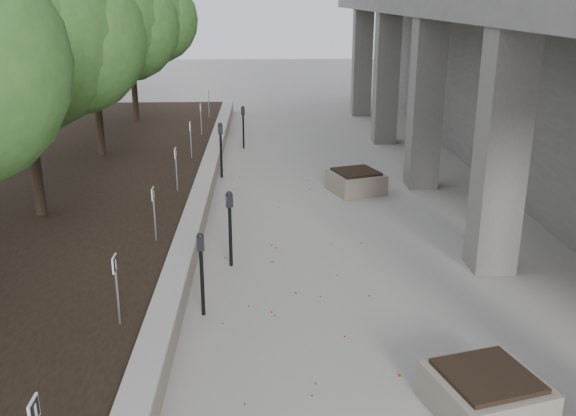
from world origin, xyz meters
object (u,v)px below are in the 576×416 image
object	(u,v)px
crabapple_tree_5	(131,39)
parking_meter_5	(243,127)
crabapple_tree_4	(93,51)
parking_meter_4	(221,150)
planter_back	(356,181)
crabapple_tree_3	(24,73)
parking_meter_2	(202,274)
planter_front	(486,394)
parking_meter_3	(230,229)

from	to	relation	value
crabapple_tree_5	parking_meter_5	distance (m)	5.24
crabapple_tree_4	parking_meter_4	size ratio (longest dim) A/B	3.78
parking_meter_4	planter_back	world-z (taller)	parking_meter_4
parking_meter_5	crabapple_tree_3	bearing A→B (deg)	-113.52
crabapple_tree_3	parking_meter_2	size ratio (longest dim) A/B	4.23
parking_meter_2	planter_front	xyz separation A→B (m)	(3.33, -2.48, -0.38)
crabapple_tree_4	planter_back	distance (m)	7.53
crabapple_tree_3	parking_meter_3	size ratio (longest dim) A/B	4.02
crabapple_tree_3	crabapple_tree_5	xyz separation A→B (m)	(0.00, 10.00, 0.00)
crabapple_tree_4	parking_meter_2	size ratio (longest dim) A/B	4.23
crabapple_tree_3	crabapple_tree_5	bearing A→B (deg)	90.00
crabapple_tree_5	parking_meter_2	bearing A→B (deg)	-75.76
crabapple_tree_5	planter_back	bearing A→B (deg)	-48.57
crabapple_tree_4	parking_meter_4	distance (m)	4.18
parking_meter_3	parking_meter_5	world-z (taller)	parking_meter_3
crabapple_tree_3	parking_meter_5	bearing A→B (deg)	62.79
parking_meter_4	crabapple_tree_3	bearing A→B (deg)	-137.29
crabapple_tree_3	planter_back	bearing A→B (deg)	21.59
crabapple_tree_5	parking_meter_2	distance (m)	14.17
planter_front	crabapple_tree_3	bearing A→B (deg)	138.41
crabapple_tree_4	crabapple_tree_5	xyz separation A→B (m)	(0.00, 5.00, 0.00)
parking_meter_2	crabapple_tree_4	bearing A→B (deg)	105.59
crabapple_tree_4	crabapple_tree_3	bearing A→B (deg)	-90.00
planter_back	crabapple_tree_3	bearing A→B (deg)	-158.41
crabapple_tree_5	crabapple_tree_4	bearing A→B (deg)	-90.00
crabapple_tree_5	parking_meter_4	size ratio (longest dim) A/B	3.78
crabapple_tree_3	parking_meter_5	xyz separation A→B (m)	(3.74, 7.28, -2.46)
crabapple_tree_4	crabapple_tree_5	distance (m)	5.00
crabapple_tree_4	parking_meter_5	size ratio (longest dim) A/B	4.13
planter_front	parking_meter_5	bearing A→B (deg)	102.81
crabapple_tree_5	planter_back	distance (m)	10.29
crabapple_tree_5	parking_meter_2	size ratio (longest dim) A/B	4.23
parking_meter_4	parking_meter_5	size ratio (longest dim) A/B	1.09
crabapple_tree_3	crabapple_tree_5	distance (m)	10.00
crabapple_tree_5	parking_meter_4	world-z (taller)	crabapple_tree_5
parking_meter_4	crabapple_tree_5	bearing A→B (deg)	110.53
planter_front	crabapple_tree_4	bearing A→B (deg)	121.58
crabapple_tree_4	parking_meter_2	distance (m)	9.52
crabapple_tree_5	parking_meter_4	xyz separation A→B (m)	(3.26, -6.02, -2.40)
parking_meter_4	planter_back	bearing A→B (deg)	-30.92
planter_front	parking_meter_4	bearing A→B (deg)	109.33
parking_meter_2	parking_meter_5	distance (m)	10.81
crabapple_tree_5	planter_front	xyz separation A→B (m)	(6.77, -16.01, -2.86)
crabapple_tree_4	planter_front	world-z (taller)	crabapple_tree_4
planter_front	planter_back	world-z (taller)	planter_back
parking_meter_5	planter_back	world-z (taller)	parking_meter_5
crabapple_tree_3	planter_front	size ratio (longest dim) A/B	4.88
parking_meter_5	planter_back	bearing A→B (deg)	-55.53
crabapple_tree_3	planter_back	world-z (taller)	crabapple_tree_3
crabapple_tree_5	planter_front	world-z (taller)	crabapple_tree_5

